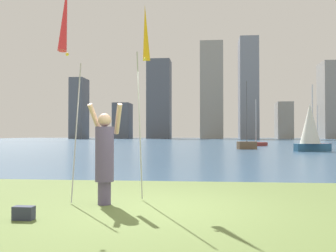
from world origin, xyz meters
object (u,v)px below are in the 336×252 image
object	(u,v)px
kite_flag_right	(145,38)
sailboat_0	(310,126)
kite_flag_left	(65,21)
bag	(24,213)
sailboat_3	(247,144)
sailboat_4	(256,143)
sailboat_1	(317,146)
person	(105,154)

from	to	relation	value
kite_flag_right	sailboat_0	size ratio (longest dim) A/B	0.79
kite_flag_left	bag	size ratio (longest dim) A/B	13.10
sailboat_3	sailboat_4	world-z (taller)	sailboat_3
bag	sailboat_0	world-z (taller)	sailboat_0
kite_flag_left	kite_flag_right	size ratio (longest dim) A/B	1.03
kite_flag_right	sailboat_3	size ratio (longest dim) A/B	0.68
sailboat_1	sailboat_3	world-z (taller)	sailboat_3
bag	sailboat_3	xyz separation A→B (m)	(6.25, 28.05, 0.31)
kite_flag_right	person	bearing A→B (deg)	-125.21
kite_flag_left	sailboat_4	xyz separation A→B (m)	(7.90, 36.16, -3.11)
sailboat_3	kite_flag_left	bearing A→B (deg)	-102.47
person	sailboat_1	world-z (taller)	sailboat_1
kite_flag_left	bag	xyz separation A→B (m)	(-0.27, -1.00, -3.28)
sailboat_0	sailboat_3	size ratio (longest dim) A/B	0.86
sailboat_0	sailboat_3	distance (m)	5.87
sailboat_1	sailboat_4	world-z (taller)	sailboat_4
kite_flag_left	sailboat_1	xyz separation A→B (m)	(12.22, 28.24, -3.09)
kite_flag_left	sailboat_0	size ratio (longest dim) A/B	0.81
person	sailboat_0	xyz separation A→B (m)	(9.75, 23.07, 0.96)
kite_flag_right	sailboat_1	size ratio (longest dim) A/B	1.04
sailboat_0	sailboat_4	distance (m)	13.04
kite_flag_right	sailboat_1	distance (m)	29.26
kite_flag_right	sailboat_4	distance (m)	35.64
person	kite_flag_left	xyz separation A→B (m)	(-0.63, -0.39, 2.44)
kite_flag_left	sailboat_4	bearing A→B (deg)	77.68
person	sailboat_4	size ratio (longest dim) A/B	0.37
person	sailboat_4	world-z (taller)	sailboat_4
sailboat_3	person	bearing A→B (deg)	-101.35
person	sailboat_0	size ratio (longest dim) A/B	0.38
sailboat_3	sailboat_4	bearing A→B (deg)	78.10
sailboat_3	sailboat_4	xyz separation A→B (m)	(1.92, 9.11, -0.14)
sailboat_0	person	bearing A→B (deg)	-112.90
bag	sailboat_0	bearing A→B (deg)	66.47
sailboat_0	sailboat_3	bearing A→B (deg)	140.76
sailboat_0	sailboat_4	xyz separation A→B (m)	(-2.48, 12.70, -1.63)
bag	sailboat_0	distance (m)	26.74
kite_flag_left	sailboat_1	distance (m)	30.93
sailboat_4	sailboat_3	bearing A→B (deg)	-101.90
bag	sailboat_3	size ratio (longest dim) A/B	0.05
kite_flag_right	sailboat_4	bearing A→B (deg)	79.22
kite_flag_left	sailboat_0	world-z (taller)	sailboat_0
bag	kite_flag_left	bearing A→B (deg)	74.75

